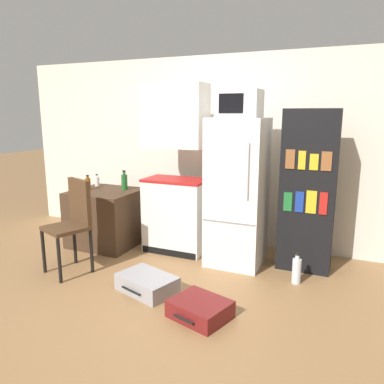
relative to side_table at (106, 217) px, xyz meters
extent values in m
plane|color=olive|center=(1.28, -1.22, -0.36)|extent=(24.00, 24.00, 0.00)
cube|color=silver|center=(1.48, 0.78, 0.84)|extent=(6.40, 0.10, 2.41)
cube|color=#422D1E|center=(0.00, 0.00, 0.00)|extent=(0.81, 0.76, 0.72)
cube|color=white|center=(0.94, 0.16, 0.08)|extent=(0.75, 0.44, 0.88)
cube|color=#B21E1E|center=(0.94, 0.16, 0.54)|extent=(0.76, 0.45, 0.03)
cube|color=white|center=(0.94, 0.16, 1.30)|extent=(0.75, 0.37, 0.74)
cube|color=black|center=(0.94, -0.06, -0.32)|extent=(0.72, 0.01, 0.08)
cube|color=white|center=(1.74, 0.08, 0.46)|extent=(0.61, 0.59, 1.64)
cube|color=gray|center=(1.74, -0.21, 0.20)|extent=(0.58, 0.01, 0.01)
cylinder|color=silver|center=(1.93, -0.23, 0.76)|extent=(0.02, 0.02, 0.58)
cube|color=silver|center=(1.74, 0.08, 1.43)|extent=(0.45, 0.34, 0.29)
cube|color=black|center=(1.69, -0.09, 1.43)|extent=(0.26, 0.01, 0.20)
cube|color=black|center=(2.47, 0.23, 0.51)|extent=(0.56, 0.30, 1.74)
cube|color=#1E7033|center=(2.30, 0.07, 0.42)|extent=(0.09, 0.01, 0.20)
cube|color=#193899|center=(2.41, 0.07, 0.43)|extent=(0.09, 0.01, 0.22)
cube|color=gold|center=(2.53, 0.07, 0.44)|extent=(0.10, 0.01, 0.24)
cube|color=red|center=(2.65, 0.07, 0.43)|extent=(0.08, 0.01, 0.23)
cube|color=brown|center=(2.30, 0.07, 0.87)|extent=(0.09, 0.01, 0.20)
cube|color=gold|center=(2.41, 0.07, 0.86)|extent=(0.07, 0.01, 0.19)
cube|color=gold|center=(2.53, 0.07, 0.85)|extent=(0.09, 0.01, 0.16)
cube|color=brown|center=(2.65, 0.07, 0.87)|extent=(0.10, 0.01, 0.19)
cylinder|color=brown|center=(-0.24, -0.04, 0.43)|extent=(0.07, 0.07, 0.15)
cylinder|color=brown|center=(-0.24, -0.04, 0.52)|extent=(0.03, 0.03, 0.03)
cylinder|color=black|center=(-0.24, -0.04, 0.54)|extent=(0.04, 0.04, 0.02)
cylinder|color=#1E6028|center=(0.20, 0.15, 0.46)|extent=(0.08, 0.08, 0.20)
cylinder|color=#1E6028|center=(0.20, 0.15, 0.57)|extent=(0.03, 0.03, 0.04)
cylinder|color=black|center=(0.20, 0.15, 0.60)|extent=(0.04, 0.04, 0.02)
cylinder|color=white|center=(-0.28, 0.21, 0.42)|extent=(0.06, 0.06, 0.13)
cylinder|color=white|center=(-0.28, 0.21, 0.50)|extent=(0.03, 0.03, 0.02)
cylinder|color=black|center=(-0.28, 0.21, 0.51)|extent=(0.03, 0.03, 0.01)
cylinder|color=black|center=(-0.07, -1.02, -0.12)|extent=(0.04, 0.04, 0.48)
cylinder|color=black|center=(0.27, -1.15, -0.12)|extent=(0.04, 0.04, 0.48)
cylinder|color=black|center=(0.06, -0.68, -0.12)|extent=(0.04, 0.04, 0.48)
cylinder|color=black|center=(0.40, -0.81, -0.12)|extent=(0.04, 0.04, 0.48)
cube|color=#4C331E|center=(0.16, -0.92, 0.14)|extent=(0.52, 0.52, 0.04)
cube|color=#4C331E|center=(0.23, -0.75, 0.40)|extent=(0.37, 0.18, 0.48)
cube|color=#99999E|center=(1.17, -0.96, -0.28)|extent=(0.64, 0.52, 0.16)
cylinder|color=black|center=(1.10, -1.15, -0.28)|extent=(0.24, 0.10, 0.02)
cube|color=maroon|center=(1.81, -1.18, -0.29)|extent=(0.55, 0.50, 0.15)
cylinder|color=black|center=(1.75, -1.39, -0.29)|extent=(0.20, 0.08, 0.02)
cylinder|color=silver|center=(2.46, -0.19, -0.23)|extent=(0.09, 0.09, 0.26)
cylinder|color=silver|center=(2.46, -0.19, -0.08)|extent=(0.04, 0.04, 0.05)
cylinder|color=black|center=(2.46, -0.19, -0.04)|extent=(0.05, 0.05, 0.03)
camera|label=1|loc=(2.91, -3.85, 1.34)|focal=35.00mm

